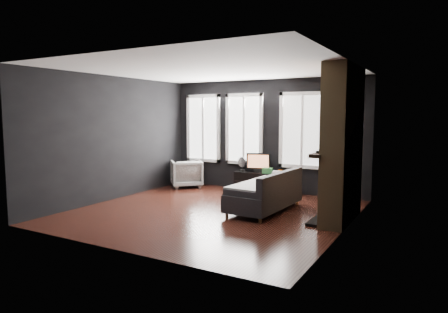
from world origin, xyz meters
The scene contains 18 objects.
floor centered at (0.00, 0.00, 0.00)m, with size 5.00×5.00×0.00m, color black.
ceiling centered at (0.00, 0.00, 2.70)m, with size 5.00×5.00×0.00m, color white.
wall_back centered at (0.00, 2.50, 1.35)m, with size 5.00×0.02×2.70m, color black.
wall_left centered at (-2.50, 0.00, 1.35)m, with size 0.02×5.00×2.70m, color black.
wall_right centered at (2.50, 0.00, 1.35)m, with size 0.02×5.00×2.70m, color black.
windows centered at (-0.45, 2.46, 2.38)m, with size 4.00×0.16×1.76m, color white, non-canonical shape.
fireplace centered at (2.30, 0.60, 1.35)m, with size 0.70×1.62×2.70m, color #93724C, non-canonical shape.
sofa centered at (0.83, 0.60, 0.40)m, with size 0.92×1.84×0.79m, color #27272A, non-canonical shape.
stripe_pillow centered at (1.06, 1.13, 0.57)m, with size 0.07×0.30×0.30m, color gray.
armchair centered at (-1.95, 1.95, 0.39)m, with size 0.75×0.70×0.77m, color white.
media_console centered at (0.11, 2.24, 0.24)m, with size 1.41×0.44×0.49m, color black, non-canonical shape.
monitor centered at (-0.07, 2.27, 0.75)m, with size 0.58×0.12×0.52m, color black, non-canonical shape.
desk_fan centered at (-0.50, 2.26, 0.66)m, with size 0.25×0.25×0.35m, color #A7A7A7, non-canonical shape.
mug centered at (0.50, 2.24, 0.54)m, with size 0.11×0.09×0.11m, color orange.
book centered at (0.61, 2.32, 0.59)m, with size 0.15×0.02×0.20m, color #ABA689.
storage_box centered at (0.22, 2.17, 0.55)m, with size 0.23×0.15×0.13m, color #2C7137.
mantel_vase centered at (2.05, 1.05, 1.33)m, with size 0.21×0.21×0.21m, color #E2C645.
mantel_clock centered at (2.05, 0.05, 1.25)m, with size 0.12×0.12×0.04m, color black.
Camera 1 is at (3.91, -6.42, 1.87)m, focal length 32.00 mm.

